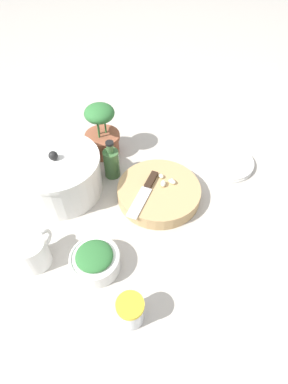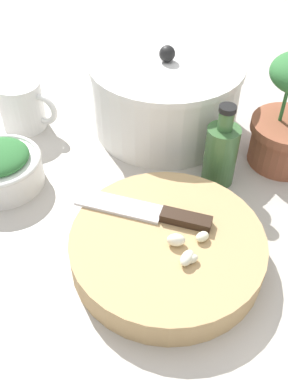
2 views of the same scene
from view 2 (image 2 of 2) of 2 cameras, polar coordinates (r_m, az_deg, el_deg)
name	(u,v)px [view 2 (image 2 of 2)]	position (r m, az deg, el deg)	size (l,w,h in m)	color
ground_plane	(135,226)	(0.65, -1.23, -4.61)	(5.00, 5.00, 0.00)	#B2ADA3
cutting_board	(167,248)	(0.60, 3.09, -7.42)	(0.27, 0.27, 0.04)	tan
chef_knife	(151,212)	(0.60, 0.93, -2.68)	(0.20, 0.05, 0.01)	black
garlic_cloves	(186,247)	(0.56, 5.67, -7.35)	(0.05, 0.07, 0.02)	beige
herb_bowl	(2,166)	(0.73, -18.38, 3.28)	(0.13, 0.13, 0.07)	silver
coffee_mug	(23,106)	(0.85, -15.86, 11.02)	(0.12, 0.08, 0.09)	silver
oil_bottle	(221,153)	(0.70, 10.20, 5.16)	(0.05, 0.05, 0.14)	#3D6638
stock_pot	(166,95)	(0.81, 2.89, 12.75)	(0.28, 0.28, 0.16)	silver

